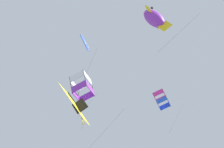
% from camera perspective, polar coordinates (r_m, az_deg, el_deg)
% --- Properties ---
extents(kite_box_highest, '(2.27, 2.31, 5.69)m').
position_cam_1_polar(kite_box_highest, '(33.10, 7.46, -3.83)').
color(kite_box_highest, '#DB2D93').
extents(kite_diamond_near_right, '(1.16, 1.53, 5.04)m').
position_cam_1_polar(kite_diamond_near_right, '(26.44, -4.06, 4.65)').
color(kite_diamond_near_right, blue).
extents(kite_box_upper_right, '(2.28, 1.86, 5.47)m').
position_cam_1_polar(kite_box_upper_right, '(31.16, -4.56, -1.85)').
color(kite_box_upper_right, white).
extents(kite_fish_low_drifter, '(3.12, 2.24, 5.57)m').
position_cam_1_polar(kite_fish_low_drifter, '(20.28, 6.37, 8.26)').
color(kite_fish_low_drifter, purple).
extents(kite_delta_mid_left, '(3.59, 3.61, 7.39)m').
position_cam_1_polar(kite_delta_mid_left, '(22.57, -5.38, -4.68)').
color(kite_delta_mid_left, yellow).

